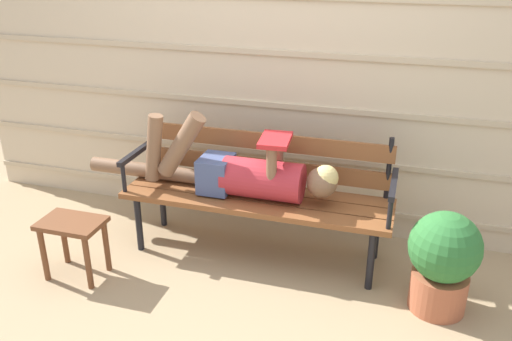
# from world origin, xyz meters

# --- Properties ---
(ground_plane) EXTENTS (12.00, 12.00, 0.00)m
(ground_plane) POSITION_xyz_m (0.00, 0.00, 0.00)
(ground_plane) COLOR tan
(house_siding) EXTENTS (4.79, 0.08, 2.50)m
(house_siding) POSITION_xyz_m (0.00, 0.60, 1.25)
(house_siding) COLOR beige
(house_siding) RESTS_ON ground
(park_bench) EXTENTS (1.73, 0.47, 0.83)m
(park_bench) POSITION_xyz_m (-0.00, 0.16, 0.47)
(park_bench) COLOR brown
(park_bench) RESTS_ON ground
(reclining_person) EXTENTS (1.73, 0.26, 0.55)m
(reclining_person) POSITION_xyz_m (-0.11, 0.09, 0.58)
(reclining_person) COLOR #B72D38
(footstool) EXTENTS (0.38, 0.26, 0.38)m
(footstool) POSITION_xyz_m (-0.99, -0.47, 0.29)
(footstool) COLOR brown
(footstool) RESTS_ON ground
(potted_plant) EXTENTS (0.39, 0.39, 0.60)m
(potted_plant) POSITION_xyz_m (1.15, -0.16, 0.32)
(potted_plant) COLOR #AD5B3D
(potted_plant) RESTS_ON ground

